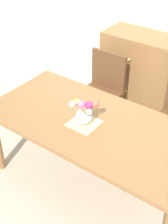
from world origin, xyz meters
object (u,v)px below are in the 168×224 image
dining_table (95,130)px  chair_left (102,87)px  dresser (160,81)px  flower_vase (84,112)px

dining_table → chair_left: (-0.45, 0.80, -0.13)m
dining_table → dresser: 1.34m
dresser → flower_vase: bearing=-92.5°
chair_left → flower_vase: flower_vase is taller
dresser → flower_vase: (-0.06, -1.39, 0.34)m
dining_table → flower_vase: 0.21m
dresser → dining_table: bearing=-89.7°
dresser → flower_vase: size_ratio=6.08×
dresser → chair_left: bearing=-130.2°
chair_left → flower_vase: bearing=113.8°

